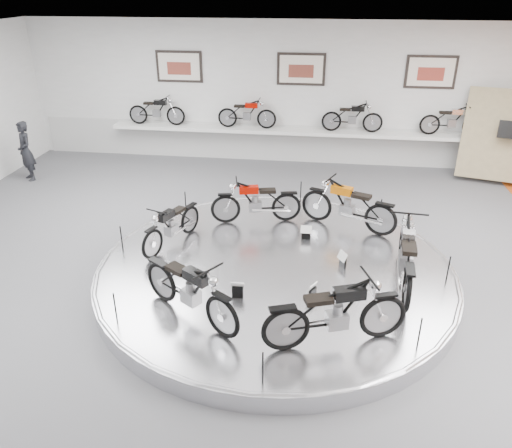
# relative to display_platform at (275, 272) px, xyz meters

# --- Properties ---
(floor) EXTENTS (16.00, 16.00, 0.00)m
(floor) POSITION_rel_display_platform_xyz_m (0.00, -0.30, -0.15)
(floor) COLOR #525255
(floor) RESTS_ON ground
(ceiling) EXTENTS (16.00, 16.00, 0.00)m
(ceiling) POSITION_rel_display_platform_xyz_m (0.00, -0.30, 3.85)
(ceiling) COLOR white
(ceiling) RESTS_ON wall_back
(wall_back) EXTENTS (16.00, 0.00, 16.00)m
(wall_back) POSITION_rel_display_platform_xyz_m (0.00, 6.70, 1.85)
(wall_back) COLOR white
(wall_back) RESTS_ON floor
(dado_band) EXTENTS (15.68, 0.04, 1.10)m
(dado_band) POSITION_rel_display_platform_xyz_m (0.00, 6.68, 0.40)
(dado_band) COLOR #BCBCBA
(dado_band) RESTS_ON floor
(display_platform) EXTENTS (6.40, 6.40, 0.30)m
(display_platform) POSITION_rel_display_platform_xyz_m (0.00, 0.00, 0.00)
(display_platform) COLOR silver
(display_platform) RESTS_ON floor
(platform_rim) EXTENTS (6.40, 6.40, 0.10)m
(platform_rim) POSITION_rel_display_platform_xyz_m (0.00, 0.00, 0.12)
(platform_rim) COLOR #B2B2BA
(platform_rim) RESTS_ON display_platform
(shelf) EXTENTS (11.00, 0.55, 0.10)m
(shelf) POSITION_rel_display_platform_xyz_m (0.00, 6.40, 0.85)
(shelf) COLOR silver
(shelf) RESTS_ON wall_back
(poster_left) EXTENTS (1.35, 0.06, 0.88)m
(poster_left) POSITION_rel_display_platform_xyz_m (-3.50, 6.66, 2.55)
(poster_left) COLOR silver
(poster_left) RESTS_ON wall_back
(poster_center) EXTENTS (1.35, 0.06, 0.88)m
(poster_center) POSITION_rel_display_platform_xyz_m (0.00, 6.66, 2.55)
(poster_center) COLOR silver
(poster_center) RESTS_ON wall_back
(poster_right) EXTENTS (1.35, 0.06, 0.88)m
(poster_right) POSITION_rel_display_platform_xyz_m (3.50, 6.66, 2.55)
(poster_right) COLOR silver
(poster_right) RESTS_ON wall_back
(display_panel) EXTENTS (2.56, 1.52, 2.30)m
(display_panel) POSITION_rel_display_platform_xyz_m (5.60, 5.80, 1.10)
(display_panel) COLOR tan
(display_panel) RESTS_ON floor
(shelf_bike_a) EXTENTS (1.22, 0.43, 0.73)m
(shelf_bike_a) POSITION_rel_display_platform_xyz_m (-4.20, 6.40, 1.27)
(shelf_bike_a) COLOR black
(shelf_bike_a) RESTS_ON shelf
(shelf_bike_b) EXTENTS (1.22, 0.43, 0.73)m
(shelf_bike_b) POSITION_rel_display_platform_xyz_m (-1.50, 6.40, 1.27)
(shelf_bike_b) COLOR #950900
(shelf_bike_b) RESTS_ON shelf
(shelf_bike_c) EXTENTS (1.22, 0.43, 0.73)m
(shelf_bike_c) POSITION_rel_display_platform_xyz_m (1.50, 6.40, 1.27)
(shelf_bike_c) COLOR black
(shelf_bike_c) RESTS_ON shelf
(shelf_bike_d) EXTENTS (1.22, 0.43, 0.73)m
(shelf_bike_d) POSITION_rel_display_platform_xyz_m (4.20, 6.40, 1.27)
(shelf_bike_d) COLOR silver
(shelf_bike_d) RESTS_ON shelf
(bike_a) EXTENTS (1.85, 1.24, 1.03)m
(bike_a) POSITION_rel_display_platform_xyz_m (1.31, 1.73, 0.66)
(bike_a) COLOR #B15604
(bike_a) RESTS_ON display_platform
(bike_b) EXTENTS (1.70, 0.90, 0.95)m
(bike_b) POSITION_rel_display_platform_xyz_m (-0.59, 1.74, 0.63)
(bike_b) COLOR #950900
(bike_b) RESTS_ON display_platform
(bike_c) EXTENTS (1.02, 1.57, 0.87)m
(bike_c) POSITION_rel_display_platform_xyz_m (-2.05, 0.51, 0.59)
(bike_c) COLOR black
(bike_c) RESTS_ON display_platform
(bike_d) EXTENTS (1.76, 1.47, 1.01)m
(bike_d) POSITION_rel_display_platform_xyz_m (-1.11, -1.70, 0.66)
(bike_d) COLOR black
(bike_d) RESTS_ON display_platform
(bike_e) EXTENTS (1.89, 1.19, 1.05)m
(bike_e) POSITION_rel_display_platform_xyz_m (1.04, -2.02, 0.68)
(bike_e) COLOR black
(bike_e) RESTS_ON display_platform
(bike_f) EXTENTS (0.82, 1.94, 1.11)m
(bike_f) POSITION_rel_display_platform_xyz_m (2.20, -0.29, 0.71)
(bike_f) COLOR silver
(bike_f) RESTS_ON display_platform
(visitor) EXTENTS (0.69, 0.68, 1.60)m
(visitor) POSITION_rel_display_platform_xyz_m (-7.18, 4.17, 0.65)
(visitor) COLOR black
(visitor) RESTS_ON floor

